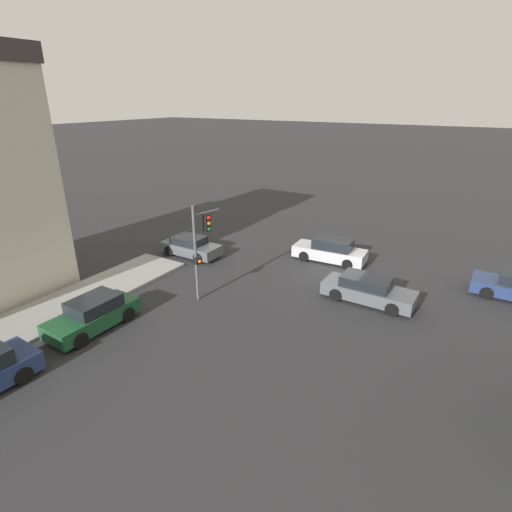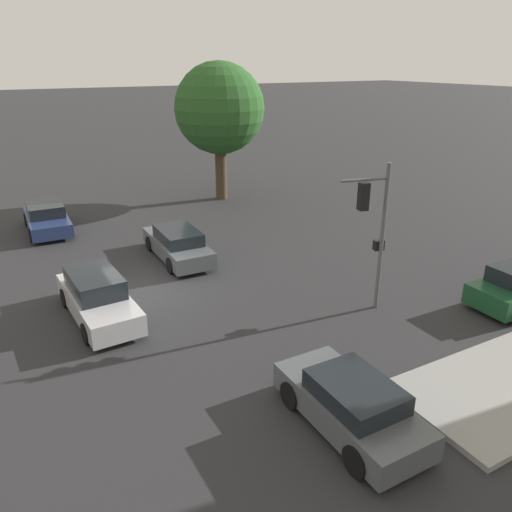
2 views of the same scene
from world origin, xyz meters
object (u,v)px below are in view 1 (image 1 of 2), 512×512
object	(u,v)px
crossing_car_2	(191,246)
traffic_signal	(201,240)
crossing_car_0	(330,251)
crossing_car_1	(368,290)
parked_car_0	(93,314)

from	to	relation	value
crossing_car_2	traffic_signal	bearing A→B (deg)	-43.94
crossing_car_0	crossing_car_1	xyz separation A→B (m)	(-3.79, 4.28, -0.06)
crossing_car_0	crossing_car_1	distance (m)	5.72
crossing_car_2	crossing_car_1	bearing A→B (deg)	-1.55
traffic_signal	parked_car_0	distance (m)	6.26
crossing_car_0	crossing_car_2	distance (m)	9.41
traffic_signal	parked_car_0	world-z (taller)	traffic_signal
crossing_car_1	crossing_car_0	bearing A→B (deg)	132.45
traffic_signal	crossing_car_1	distance (m)	9.11
parked_car_0	crossing_car_0	bearing A→B (deg)	155.35
crossing_car_1	parked_car_0	bearing A→B (deg)	-136.73
crossing_car_1	crossing_car_2	size ratio (longest dim) A/B	1.17
crossing_car_2	parked_car_0	bearing A→B (deg)	-77.73
traffic_signal	crossing_car_1	size ratio (longest dim) A/B	1.08
traffic_signal	crossing_car_2	distance (m)	6.90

